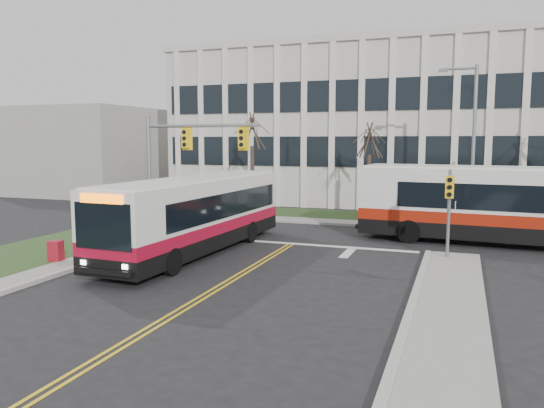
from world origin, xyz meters
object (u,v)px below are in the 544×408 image
at_px(directory_sign, 374,201).
at_px(newspaper_box_red, 56,252).
at_px(bus_main, 196,216).
at_px(streetlight, 471,137).
at_px(bus_cross, 508,207).

distance_m(directory_sign, newspaper_box_red, 19.50).
height_order(bus_main, newspaper_box_red, bus_main).
bearing_deg(directory_sign, newspaper_box_red, -121.80).
height_order(streetlight, newspaper_box_red, streetlight).
relative_size(streetlight, bus_cross, 0.67).
height_order(streetlight, directory_sign, streetlight).
relative_size(bus_main, newspaper_box_red, 13.00).
bearing_deg(bus_main, directory_sign, 67.41).
relative_size(streetlight, directory_sign, 4.60).
relative_size(streetlight, newspaper_box_red, 9.68).
distance_m(bus_main, newspaper_box_red, 5.97).
bearing_deg(newspaper_box_red, bus_cross, 21.13).
relative_size(bus_cross, newspaper_box_red, 14.49).
height_order(bus_main, bus_cross, bus_cross).
bearing_deg(bus_cross, streetlight, -155.78).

